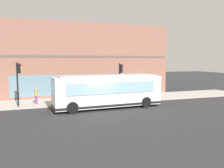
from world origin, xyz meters
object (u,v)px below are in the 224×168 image
traffic_light_down_block (19,76)px  fire_hydrant (100,94)px  city_bus_nearside (108,91)px  newspaper_vending_box (70,95)px  pedestrian_near_hydrant (102,91)px  traffic_light_near_corner (121,75)px  pedestrian_near_building_entrance (36,94)px

traffic_light_down_block → fire_hydrant: (2.88, -8.53, -2.49)m
city_bus_nearside → traffic_light_down_block: traffic_light_down_block is taller
city_bus_nearside → newspaper_vending_box: size_ratio=11.28×
city_bus_nearside → fire_hydrant: bearing=-7.8°
traffic_light_down_block → pedestrian_near_hydrant: 8.51m
traffic_light_near_corner → pedestrian_near_hydrant: traffic_light_near_corner is taller
traffic_light_near_corner → pedestrian_near_building_entrance: (1.13, 8.47, -1.83)m
city_bus_nearside → pedestrian_near_hydrant: size_ratio=5.70×
pedestrian_near_hydrant → city_bus_nearside: bearing=172.2°
city_bus_nearside → traffic_light_near_corner: size_ratio=2.55×
traffic_light_near_corner → newspaper_vending_box: 6.09m
traffic_light_near_corner → pedestrian_near_hydrant: size_ratio=2.23×
fire_hydrant → newspaper_vending_box: (-0.38, 3.51, 0.09)m
traffic_light_near_corner → newspaper_vending_box: (2.73, 4.93, -2.32)m
pedestrian_near_hydrant → newspaper_vending_box: (1.55, 3.25, -0.58)m
traffic_light_near_corner → traffic_light_down_block: (0.23, 9.94, 0.08)m
traffic_light_near_corner → traffic_light_down_block: bearing=88.7°
fire_hydrant → pedestrian_near_building_entrance: size_ratio=0.45×
traffic_light_near_corner → newspaper_vending_box: traffic_light_near_corner is taller
pedestrian_near_building_entrance → newspaper_vending_box: size_ratio=1.82×
traffic_light_near_corner → fire_hydrant: 4.18m
traffic_light_near_corner → fire_hydrant: traffic_light_near_corner is taller
fire_hydrant → newspaper_vending_box: size_ratio=0.82×
traffic_light_down_block → fire_hydrant: bearing=-71.4°
city_bus_nearside → fire_hydrant: 5.55m
pedestrian_near_building_entrance → newspaper_vending_box: bearing=-65.7°
pedestrian_near_building_entrance → newspaper_vending_box: (1.60, -3.54, -0.49)m
traffic_light_near_corner → fire_hydrant: bearing=24.5°
traffic_light_down_block → traffic_light_near_corner: bearing=-91.3°
city_bus_nearside → pedestrian_near_hydrant: 3.53m
traffic_light_near_corner → pedestrian_near_building_entrance: 8.74m
traffic_light_down_block → fire_hydrant: size_ratio=5.53×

